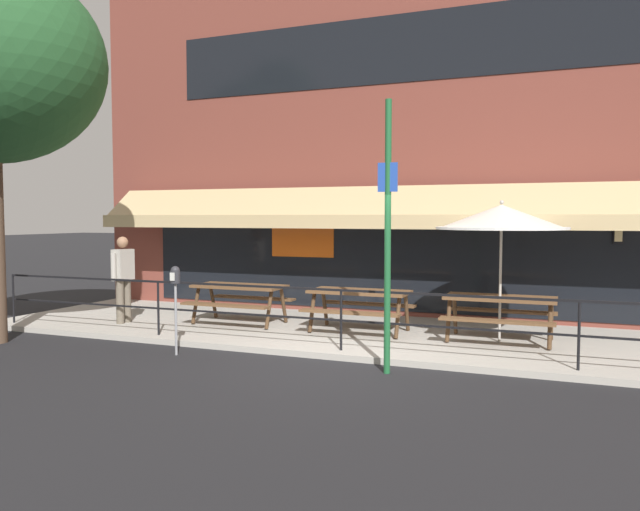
% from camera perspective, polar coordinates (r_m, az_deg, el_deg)
% --- Properties ---
extents(ground_plane, '(120.00, 120.00, 0.00)m').
position_cam_1_polar(ground_plane, '(9.67, 1.32, -9.58)').
color(ground_plane, black).
extents(patio_deck, '(15.00, 4.00, 0.10)m').
position_cam_1_polar(patio_deck, '(11.51, 4.83, -7.21)').
color(patio_deck, '#ADA89E').
rests_on(patio_deck, ground).
extents(restaurant_building, '(15.00, 1.60, 8.10)m').
position_cam_1_polar(restaurant_building, '(13.58, 7.72, 11.22)').
color(restaurant_building, brown).
rests_on(restaurant_building, ground).
extents(patio_railing, '(13.84, 0.04, 0.97)m').
position_cam_1_polar(patio_railing, '(9.80, 1.94, -4.65)').
color(patio_railing, black).
rests_on(patio_railing, patio_deck).
extents(picnic_table_left, '(1.80, 1.42, 0.76)m').
position_cam_1_polar(picnic_table_left, '(12.34, -7.37, -3.42)').
color(picnic_table_left, brown).
rests_on(picnic_table_left, patio_deck).
extents(picnic_table_centre, '(1.80, 1.42, 0.76)m').
position_cam_1_polar(picnic_table_centre, '(11.37, 3.63, -3.99)').
color(picnic_table_centre, brown).
rests_on(picnic_table_centre, patio_deck).
extents(picnic_table_right, '(1.80, 1.42, 0.76)m').
position_cam_1_polar(picnic_table_right, '(10.89, 16.14, -4.46)').
color(picnic_table_right, brown).
rests_on(picnic_table_right, patio_deck).
extents(patio_umbrella_right, '(2.14, 2.14, 2.38)m').
position_cam_1_polar(patio_umbrella_right, '(10.76, 16.26, 3.32)').
color(patio_umbrella_right, '#B7B2A8').
rests_on(patio_umbrella_right, patio_deck).
extents(pedestrian_walking, '(0.26, 0.62, 1.71)m').
position_cam_1_polar(pedestrian_walking, '(12.89, -17.56, -1.69)').
color(pedestrian_walking, '#665B4C').
rests_on(pedestrian_walking, patio_deck).
extents(parking_meter_near, '(0.15, 0.16, 1.42)m').
position_cam_1_polar(parking_meter_near, '(10.11, -13.09, -2.49)').
color(parking_meter_near, gray).
rests_on(parking_meter_near, ground).
extents(street_sign_pole, '(0.28, 0.09, 3.81)m').
position_cam_1_polar(street_sign_pole, '(8.69, 6.21, 1.98)').
color(street_sign_pole, '#1E6033').
rests_on(street_sign_pole, ground).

